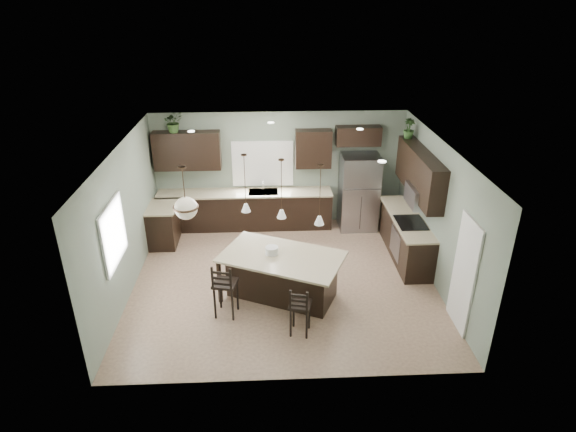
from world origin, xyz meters
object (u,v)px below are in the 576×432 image
Objects in this scene: refrigerator at (359,192)px; bar_stool_right at (300,310)px; serving_dish at (272,250)px; bar_stool_left at (226,289)px; kitchen_island at (282,277)px; plant_back_left at (173,122)px.

refrigerator is 4.35m from bar_stool_right.
bar_stool_left reaches higher than serving_dish.
bar_stool_left reaches higher than kitchen_island.
plant_back_left is (-2.60, 4.21, 2.16)m from bar_stool_right.
serving_dish is (-0.18, 0.08, 0.53)m from kitchen_island.
bar_stool_left is at bearing -70.17° from plant_back_left.
kitchen_island is at bearing -53.62° from plant_back_left.
bar_stool_left is at bearing 169.30° from bar_stool_right.
bar_stool_left is (-2.98, -3.40, -0.38)m from refrigerator.
bar_stool_right is (-1.69, -3.99, -0.45)m from refrigerator.
bar_stool_right is 5.40m from plant_back_left.
bar_stool_left reaches higher than bar_stool_right.
serving_dish is at bearing 125.36° from bar_stool_right.
refrigerator is at bearing -2.99° from plant_back_left.
plant_back_left is at bearing 177.01° from refrigerator.
bar_stool_left is 2.28× the size of plant_back_left.
serving_dish is 4.10m from plant_back_left.
bar_stool_left is 1.14× the size of bar_stool_right.
refrigerator reaches higher than bar_stool_left.
kitchen_island is 2.02× the size of bar_stool_left.
kitchen_island is 1.08m from bar_stool_right.
serving_dish is at bearing -55.10° from plant_back_left.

